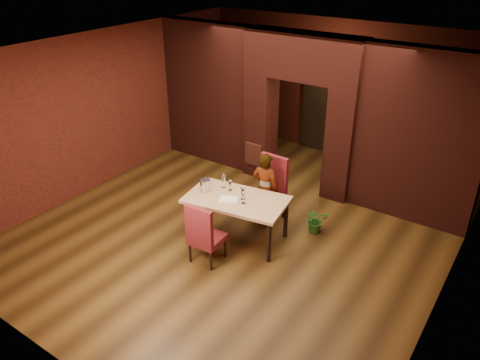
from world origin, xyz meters
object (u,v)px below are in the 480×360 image
at_px(wine_glass_b, 243,193).
at_px(wine_bucket, 205,185).
at_px(chair_near, 207,232).
at_px(wine_glass_a, 230,186).
at_px(chair_far, 267,190).
at_px(wine_glass_c, 243,198).
at_px(dining_table, 236,218).
at_px(potted_plant, 316,220).
at_px(person_seated, 265,189).
at_px(water_bottle, 224,180).

distance_m(wine_glass_b, wine_bucket, 0.72).
xyz_separation_m(chair_near, wine_glass_a, (-0.22, 0.97, 0.36)).
relative_size(chair_far, wine_glass_c, 6.04).
xyz_separation_m(dining_table, potted_plant, (1.07, 0.99, -0.17)).
bearing_deg(wine_glass_b, chair_far, 89.95).
relative_size(dining_table, wine_glass_c, 8.42).
bearing_deg(chair_near, wine_glass_b, -102.26).
xyz_separation_m(person_seated, wine_glass_b, (-0.01, -0.70, 0.22)).
height_order(chair_far, wine_bucket, chair_far).
height_order(dining_table, person_seated, person_seated).
bearing_deg(chair_far, person_seated, -80.80).
height_order(wine_bucket, water_bottle, water_bottle).
relative_size(wine_glass_a, wine_glass_c, 0.90).
distance_m(chair_far, person_seated, 0.12).
height_order(dining_table, wine_glass_b, wine_glass_b).
bearing_deg(dining_table, potted_plant, 33.30).
distance_m(dining_table, water_bottle, 0.71).
bearing_deg(wine_glass_a, chair_near, -76.93).
relative_size(chair_far, wine_glass_b, 5.49).
bearing_deg(wine_glass_a, wine_glass_c, -29.55).
bearing_deg(wine_glass_c, wine_glass_a, 150.45).
bearing_deg(wine_bucket, dining_table, 8.73).
relative_size(dining_table, chair_near, 1.58).
height_order(chair_far, wine_glass_a, chair_far).
bearing_deg(dining_table, chair_near, -101.55).
height_order(person_seated, potted_plant, person_seated).
bearing_deg(chair_far, wine_glass_a, -117.05).
xyz_separation_m(wine_glass_b, wine_glass_c, (0.09, -0.12, -0.01)).
relative_size(dining_table, wine_glass_a, 9.32).
height_order(dining_table, water_bottle, water_bottle).
bearing_deg(dining_table, water_bottle, 144.90).
distance_m(chair_far, chair_near, 1.63).
bearing_deg(potted_plant, chair_near, -121.71).
distance_m(person_seated, wine_glass_c, 0.85).
distance_m(wine_bucket, water_bottle, 0.35).
height_order(chair_far, potted_plant, chair_far).
bearing_deg(chair_far, wine_bucket, -125.55).
xyz_separation_m(person_seated, potted_plant, (0.95, 0.24, -0.47)).
height_order(wine_glass_b, water_bottle, water_bottle).
relative_size(wine_glass_b, wine_glass_c, 1.10).
bearing_deg(potted_plant, wine_glass_b, -135.55).
xyz_separation_m(chair_far, wine_glass_b, (-0.00, -0.80, 0.30)).
distance_m(chair_near, water_bottle, 1.14).
xyz_separation_m(chair_far, potted_plant, (0.96, 0.15, -0.39)).
distance_m(wine_glass_c, water_bottle, 0.67).
xyz_separation_m(chair_near, wine_glass_b, (0.14, 0.83, 0.38)).
distance_m(wine_glass_a, wine_bucket, 0.44).
bearing_deg(wine_glass_c, wine_bucket, -178.82).
xyz_separation_m(chair_near, potted_plant, (1.10, 1.77, -0.31)).
xyz_separation_m(wine_glass_c, water_bottle, (-0.61, 0.28, 0.04)).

